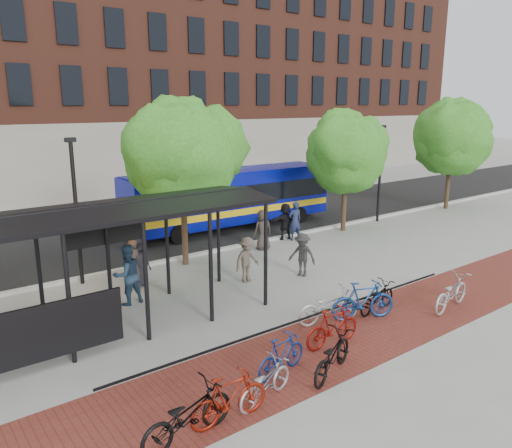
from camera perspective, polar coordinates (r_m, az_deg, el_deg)
ground at (r=19.19m, az=4.74°, el=-5.36°), size 160.00×160.00×0.00m
asphalt_street at (r=25.45m, az=-7.31°, el=-0.64°), size 160.00×8.00×0.01m
curb at (r=22.17m, az=-2.15°, el=-2.54°), size 160.00×0.25×0.12m
brick_strip at (r=14.62m, az=12.08°, el=-11.90°), size 24.00×3.00×0.01m
bike_rack_rail at (r=14.32m, az=5.80°, el=-12.22°), size 12.00×0.05×0.95m
building_brick at (r=45.43m, az=-8.12°, el=18.26°), size 55.00×14.00×20.00m
bus_shelter at (r=13.99m, az=-19.31°, el=-0.50°), size 10.60×3.07×3.60m
tree_b at (r=19.29m, az=-8.30°, el=8.22°), size 5.15×4.20×6.47m
tree_c at (r=24.91m, az=10.34°, el=8.40°), size 4.66×3.80×5.92m
tree_d at (r=32.08m, az=21.54°, el=9.56°), size 5.39×4.40×6.55m
lamp_post_left at (r=18.18m, az=-19.87°, el=1.77°), size 0.35×0.20×5.12m
lamp_post_right at (r=27.41m, az=14.00°, el=5.93°), size 0.35×0.20×5.12m
bus at (r=25.28m, az=-2.96°, el=3.32°), size 11.10×2.89×2.98m
bike_0 at (r=10.10m, az=-7.86°, el=-20.81°), size 2.12×0.95×1.08m
bike_1 at (r=10.50m, az=-3.08°, el=-19.27°), size 1.78×0.57×1.06m
bike_2 at (r=11.16m, az=1.03°, el=-17.62°), size 1.77×0.98×0.88m
bike_3 at (r=12.09m, az=2.92°, el=-14.73°), size 1.69×0.74×0.98m
bike_4 at (r=12.17m, az=8.67°, el=-14.59°), size 2.05×1.34×1.02m
bike_5 at (r=13.47m, az=8.73°, el=-11.56°), size 1.79×0.59×1.06m
bike_6 at (r=14.77m, az=8.30°, el=-9.25°), size 2.09×1.16×1.04m
bike_7 at (r=15.13m, az=12.16°, el=-8.56°), size 2.04×1.26×1.19m
bike_8 at (r=15.85m, az=13.65°, el=-8.13°), size 1.80×0.82×0.91m
bike_10 at (r=16.68m, az=21.39°, el=-7.30°), size 2.14×1.01×1.08m
pedestrian_0 at (r=17.77m, az=-13.30°, el=-4.33°), size 0.89×0.62×1.72m
pedestrian_1 at (r=17.47m, az=-13.91°, el=-4.54°), size 0.75×0.58×1.81m
pedestrian_2 at (r=16.30m, az=-14.50°, el=-5.63°), size 1.01×0.82×1.95m
pedestrian_3 at (r=17.75m, az=-1.04°, el=-4.11°), size 1.14×0.75×1.65m
pedestrian_5 at (r=23.35m, az=3.36°, el=0.31°), size 1.66×0.82×1.72m
pedestrian_6 at (r=21.66m, az=0.79°, el=-0.68°), size 0.92×0.67×1.76m
pedestrian_7 at (r=23.20m, az=4.48°, el=0.33°), size 0.72×0.53×1.82m
pedestrian_9 at (r=18.42m, az=5.31°, el=-3.52°), size 0.98×1.21×1.63m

